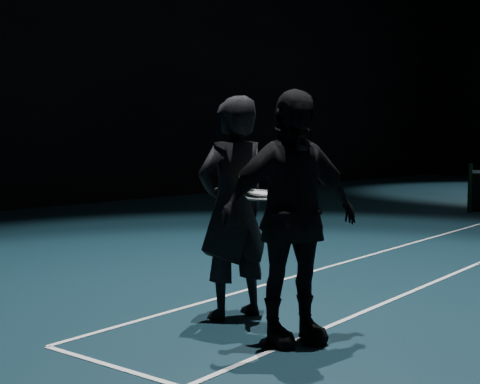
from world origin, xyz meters
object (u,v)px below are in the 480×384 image
(player_a, at_px, (233,208))
(player_b, at_px, (291,217))
(racket_upper, at_px, (262,193))
(tennis_balls, at_px, (249,179))
(racket_lower, at_px, (262,199))

(player_a, distance_m, player_b, 0.85)
(racket_upper, relative_size, tennis_balls, 5.67)
(tennis_balls, bearing_deg, racket_upper, -7.30)
(player_a, bearing_deg, racket_lower, 84.22)
(player_b, bearing_deg, tennis_balls, 96.96)
(player_a, xyz_separation_m, tennis_balls, (0.24, -0.09, 0.26))
(racket_upper, bearing_deg, tennis_balls, -170.43)
(player_b, bearing_deg, racket_upper, 92.37)
(racket_lower, height_order, racket_upper, racket_upper)
(player_a, height_order, racket_upper, player_a)
(player_b, bearing_deg, player_a, 97.45)
(player_a, bearing_deg, tennis_balls, 85.35)
(racket_lower, bearing_deg, player_a, -180.00)
(racket_lower, bearing_deg, tennis_balls, 178.53)
(player_b, xyz_separation_m, tennis_balls, (-0.55, 0.22, 0.26))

